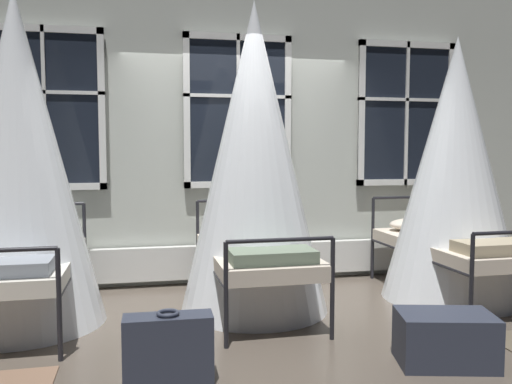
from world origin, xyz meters
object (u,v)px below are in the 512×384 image
object	(u,v)px
cot_first	(19,164)
travel_trunk	(445,339)
suitcase_dark	(168,349)
cot_third	(454,173)
cot_second	(254,162)

from	to	relation	value
cot_first	travel_trunk	world-z (taller)	cot_first
suitcase_dark	cot_third	bearing A→B (deg)	27.49
cot_first	cot_second	size ratio (longest dim) A/B	1.00
cot_first	cot_second	xyz separation A→B (m)	(2.00, 0.01, 0.01)
cot_first	cot_third	bearing A→B (deg)	-90.86
cot_third	suitcase_dark	distance (m)	3.35
cot_third	suitcase_dark	xyz separation A→B (m)	(-2.85, -1.42, -1.02)
cot_first	cot_second	bearing A→B (deg)	-90.26
cot_second	suitcase_dark	distance (m)	2.03
cot_third	suitcase_dark	bearing A→B (deg)	115.12
cot_third	suitcase_dark	world-z (taller)	cot_third
suitcase_dark	travel_trunk	distance (m)	1.88
cot_third	travel_trunk	xyz separation A→B (m)	(-0.98, -1.50, -1.07)
cot_third	travel_trunk	size ratio (longest dim) A/B	4.02
cot_first	cot_third	xyz separation A→B (m)	(4.01, -0.02, -0.11)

